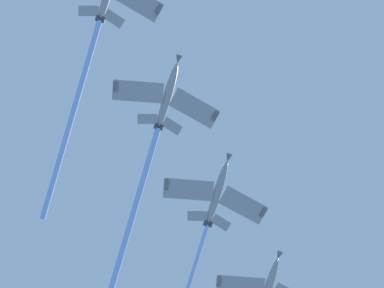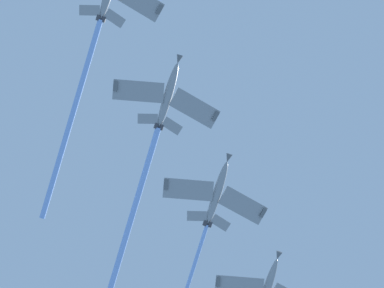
% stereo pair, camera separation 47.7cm
% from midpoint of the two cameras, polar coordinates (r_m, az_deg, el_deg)
% --- Properties ---
extents(jet_lead, '(33.89, 34.89, 23.44)m').
position_cam_midpoint_polar(jet_lead, '(139.96, -7.10, 7.15)').
color(jet_lead, gray).
extents(jet_second, '(29.83, 30.60, 22.17)m').
position_cam_midpoint_polar(jet_second, '(140.51, -2.73, -0.07)').
color(jet_second, gray).
extents(jet_third, '(30.36, 30.90, 20.72)m').
position_cam_midpoint_polar(jet_third, '(143.44, 1.30, -5.62)').
color(jet_third, gray).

